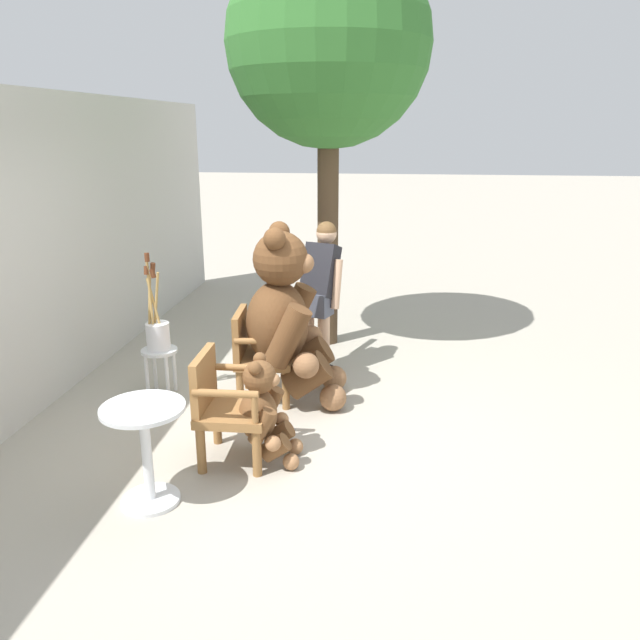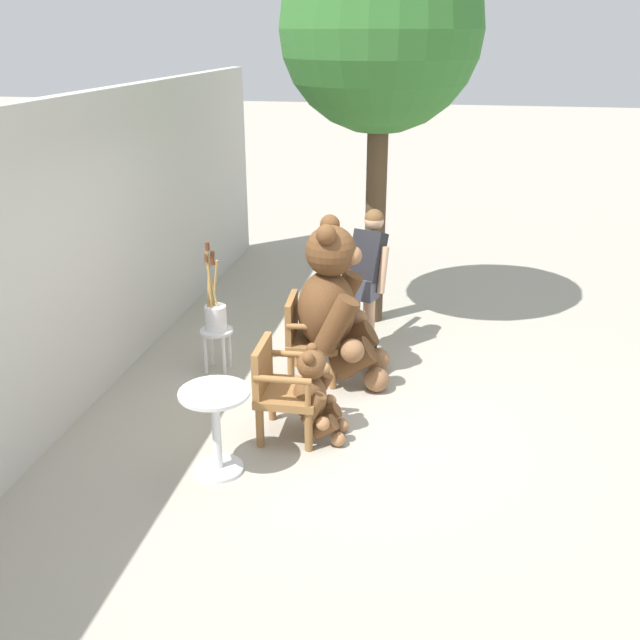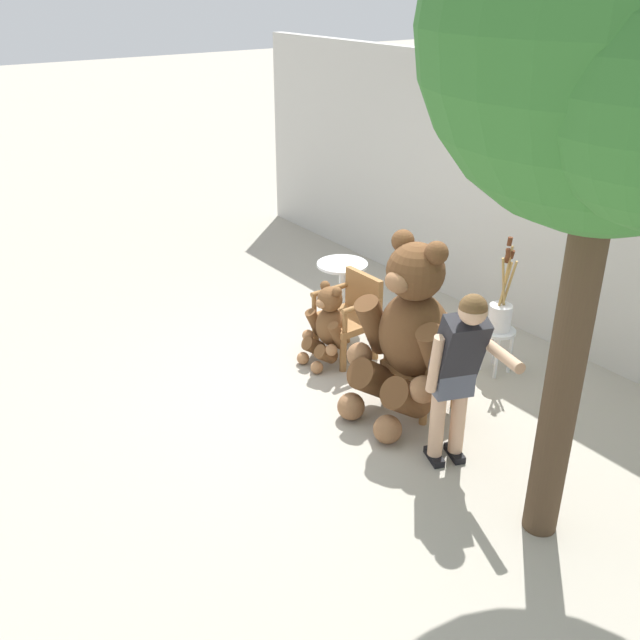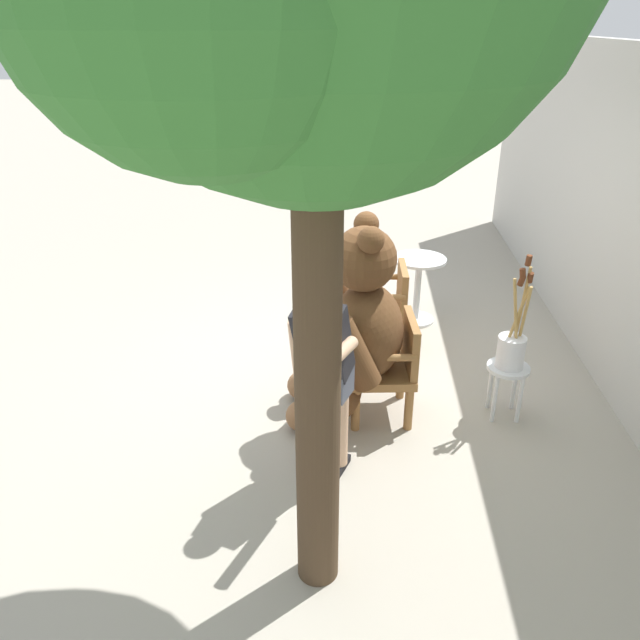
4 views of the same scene
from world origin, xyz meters
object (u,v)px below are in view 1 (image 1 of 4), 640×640
at_px(round_side_table, 146,443).
at_px(patio_tree, 335,50).
at_px(teddy_bear_small, 264,411).
at_px(white_stool, 160,360).
at_px(brush_bucket, 157,330).
at_px(person_visitor, 320,285).
at_px(teddy_bear_large, 287,317).
at_px(wooden_chair_right, 259,352).
at_px(wooden_chair_left, 226,404).

xyz_separation_m(round_side_table, patio_tree, (3.57, -0.89, 2.81)).
relative_size(teddy_bear_small, round_side_table, 1.18).
bearing_deg(white_stool, round_side_table, -161.76).
bearing_deg(round_side_table, brush_bucket, 18.35).
height_order(teddy_bear_small, round_side_table, teddy_bear_small).
height_order(person_visitor, white_stool, person_visitor).
bearing_deg(teddy_bear_large, person_visitor, -14.68).
xyz_separation_m(white_stool, brush_bucket, (-0.00, 0.00, 0.29)).
height_order(teddy_bear_large, teddy_bear_small, teddy_bear_large).
distance_m(person_visitor, patio_tree, 2.53).
bearing_deg(wooden_chair_right, teddy_bear_small, -165.76).
relative_size(teddy_bear_small, white_stool, 1.85).
xyz_separation_m(teddy_bear_large, round_side_table, (-1.79, 0.65, -0.37)).
height_order(wooden_chair_right, round_side_table, wooden_chair_right).
xyz_separation_m(wooden_chair_left, teddy_bear_large, (1.15, -0.27, 0.35)).
distance_m(wooden_chair_right, white_stool, 0.96).
relative_size(wooden_chair_left, round_side_table, 1.19).
distance_m(teddy_bear_large, white_stool, 1.31).
distance_m(wooden_chair_right, person_visitor, 1.04).
xyz_separation_m(wooden_chair_right, white_stool, (-0.03, 0.96, -0.11)).
bearing_deg(brush_bucket, round_side_table, -161.65).
relative_size(wooden_chair_left, person_visitor, 0.55).
height_order(teddy_bear_large, round_side_table, teddy_bear_large).
relative_size(teddy_bear_large, patio_tree, 0.38).
bearing_deg(patio_tree, wooden_chair_left, 170.01).
distance_m(teddy_bear_small, person_visitor, 2.01).
height_order(teddy_bear_small, patio_tree, patio_tree).
xyz_separation_m(brush_bucket, round_side_table, (-1.75, -0.58, -0.20)).
bearing_deg(person_visitor, white_stool, 119.99).
height_order(wooden_chair_right, white_stool, wooden_chair_right).
bearing_deg(teddy_bear_small, person_visitor, -5.60).
bearing_deg(white_stool, patio_tree, -39.08).
bearing_deg(teddy_bear_large, patio_tree, -7.83).
height_order(white_stool, patio_tree, patio_tree).
distance_m(teddy_bear_small, brush_bucket, 1.68).
bearing_deg(wooden_chair_left, person_visitor, -13.85).
bearing_deg(patio_tree, wooden_chair_right, 163.93).
relative_size(teddy_bear_small, patio_tree, 0.19).
relative_size(brush_bucket, round_side_table, 1.29).
distance_m(wooden_chair_left, white_stool, 1.47).
xyz_separation_m(wooden_chair_right, brush_bucket, (-0.03, 0.96, 0.19)).
xyz_separation_m(wooden_chair_left, wooden_chair_right, (1.14, -0.00, 0.00)).
bearing_deg(wooden_chair_left, brush_bucket, 40.96).
bearing_deg(wooden_chair_right, patio_tree, -16.07).
bearing_deg(white_stool, teddy_bear_large, -88.18).
bearing_deg(round_side_table, white_stool, 18.24).
relative_size(round_side_table, patio_tree, 0.16).
bearing_deg(wooden_chair_left, teddy_bear_small, -89.46).
bearing_deg(teddy_bear_small, round_side_table, 134.25).
relative_size(teddy_bear_large, teddy_bear_small, 1.95).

